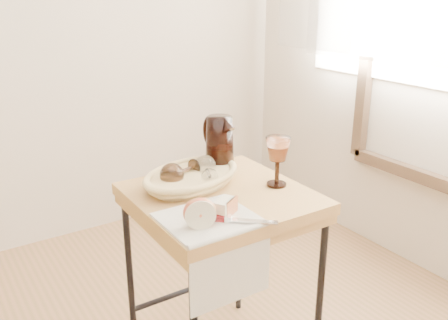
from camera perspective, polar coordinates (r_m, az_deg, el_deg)
side_table at (r=1.77m, az=-0.37°, el=-14.25°), size 0.55×0.55×0.69m
tea_towel at (r=1.42m, az=-1.85°, el=-6.87°), size 0.27×0.24×0.01m
bread_basket at (r=1.65m, az=-3.81°, el=-2.19°), size 0.39×0.32×0.05m
goblet_lying_a at (r=1.64m, az=-4.99°, el=-1.34°), size 0.15×0.11×0.08m
goblet_lying_b at (r=1.65m, az=-2.00°, el=-1.23°), size 0.12×0.15×0.08m
pitcher at (r=1.75m, az=-0.52°, el=1.83°), size 0.15×0.23×0.25m
wine_goblet at (r=1.64m, az=6.28°, el=-0.17°), size 0.11×0.11×0.17m
apple_half at (r=1.36m, az=-2.89°, el=-6.12°), size 0.11×0.08×0.09m
apple_wedge at (r=1.43m, az=0.08°, el=-5.56°), size 0.08×0.07×0.05m
table_knife at (r=1.39m, az=0.85°, el=-6.85°), size 0.20×0.18×0.02m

